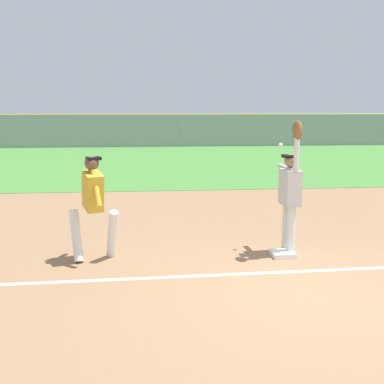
# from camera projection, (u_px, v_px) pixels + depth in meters

# --- Properties ---
(ground_plane) EXTENTS (74.04, 74.04, 0.00)m
(ground_plane) POSITION_uv_depth(u_px,v_px,m) (305.00, 296.00, 6.36)
(ground_plane) COLOR #936D4C
(outfield_grass) EXTENTS (52.81, 16.11, 0.01)m
(outfield_grass) POSITION_uv_depth(u_px,v_px,m) (191.00, 161.00, 22.31)
(outfield_grass) COLOR #478438
(outfield_grass) RESTS_ON ground_plane
(chalk_foul_line) EXTENTS (12.00, 0.46, 0.01)m
(chalk_foul_line) POSITION_uv_depth(u_px,v_px,m) (27.00, 283.00, 6.80)
(chalk_foul_line) COLOR white
(chalk_foul_line) RESTS_ON ground_plane
(first_base) EXTENTS (0.38, 0.38, 0.08)m
(first_base) POSITION_uv_depth(u_px,v_px,m) (283.00, 254.00, 8.05)
(first_base) COLOR white
(first_base) RESTS_ON ground_plane
(fielder) EXTENTS (0.29, 0.90, 2.28)m
(fielder) POSITION_uv_depth(u_px,v_px,m) (291.00, 189.00, 8.02)
(fielder) COLOR silver
(fielder) RESTS_ON ground_plane
(runner) EXTENTS (0.87, 0.82, 1.72)m
(runner) POSITION_uv_depth(u_px,v_px,m) (93.00, 200.00, 7.70)
(runner) COLOR white
(runner) RESTS_ON ground_plane
(baseball) EXTENTS (0.07, 0.07, 0.07)m
(baseball) POSITION_uv_depth(u_px,v_px,m) (281.00, 145.00, 8.20)
(baseball) COLOR white
(outfield_fence) EXTENTS (52.89, 0.08, 2.05)m
(outfield_fence) POSITION_uv_depth(u_px,v_px,m) (179.00, 130.00, 30.02)
(outfield_fence) COLOR #93999E
(outfield_fence) RESTS_ON ground_plane
(parked_car_blue) EXTENTS (4.44, 2.20, 1.25)m
(parked_car_blue) POSITION_uv_depth(u_px,v_px,m) (42.00, 135.00, 31.62)
(parked_car_blue) COLOR #23389E
(parked_car_blue) RESTS_ON ground_plane
(parked_car_white) EXTENTS (4.51, 2.34, 1.25)m
(parked_car_white) POSITION_uv_depth(u_px,v_px,m) (113.00, 134.00, 31.95)
(parked_car_white) COLOR white
(parked_car_white) RESTS_ON ground_plane
(parked_car_tan) EXTENTS (4.52, 2.35, 1.25)m
(parked_car_tan) POSITION_uv_depth(u_px,v_px,m) (176.00, 133.00, 32.97)
(parked_car_tan) COLOR tan
(parked_car_tan) RESTS_ON ground_plane
(parked_car_black) EXTENTS (4.56, 2.43, 1.25)m
(parked_car_black) POSITION_uv_depth(u_px,v_px,m) (250.00, 133.00, 33.22)
(parked_car_black) COLOR black
(parked_car_black) RESTS_ON ground_plane
(parked_car_silver) EXTENTS (4.54, 2.39, 1.25)m
(parked_car_silver) POSITION_uv_depth(u_px,v_px,m) (317.00, 133.00, 33.94)
(parked_car_silver) COLOR #B7B7BC
(parked_car_silver) RESTS_ON ground_plane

